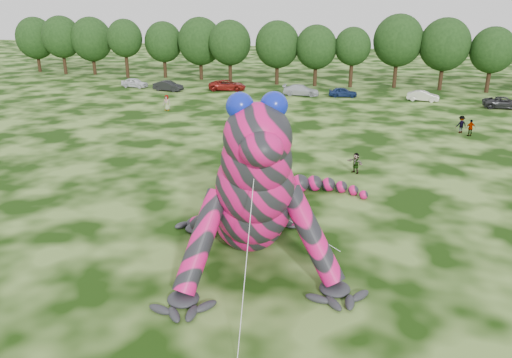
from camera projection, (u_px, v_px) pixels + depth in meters
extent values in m
plane|color=#16330A|center=(212.00, 287.00, 22.89)|extent=(240.00, 240.00, 0.00)
imported|color=white|center=(135.00, 83.00, 74.01)|extent=(4.25, 2.16, 1.39)
imported|color=black|center=(168.00, 86.00, 71.22)|extent=(4.47, 1.98, 1.43)
imported|color=maroon|center=(227.00, 85.00, 71.64)|extent=(5.72, 3.45, 1.49)
imported|color=silver|center=(301.00, 90.00, 67.95)|extent=(4.99, 2.21, 1.42)
imported|color=navy|center=(343.00, 92.00, 66.88)|extent=(3.95, 2.02, 1.29)
imported|color=silver|center=(423.00, 96.00, 64.17)|extent=(4.13, 1.90, 1.31)
imported|color=#28282A|center=(505.00, 103.00, 59.91)|extent=(4.96, 2.41, 1.36)
imported|color=gray|center=(237.00, 136.00, 44.97)|extent=(0.69, 0.62, 1.59)
imported|color=gray|center=(167.00, 103.00, 58.82)|extent=(0.91, 0.62, 1.81)
imported|color=gray|center=(471.00, 128.00, 47.80)|extent=(1.01, 0.65, 1.60)
imported|color=gray|center=(461.00, 124.00, 48.90)|extent=(1.28, 1.09, 1.71)
imported|color=gray|center=(356.00, 163.00, 37.65)|extent=(1.45, 1.26, 1.58)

